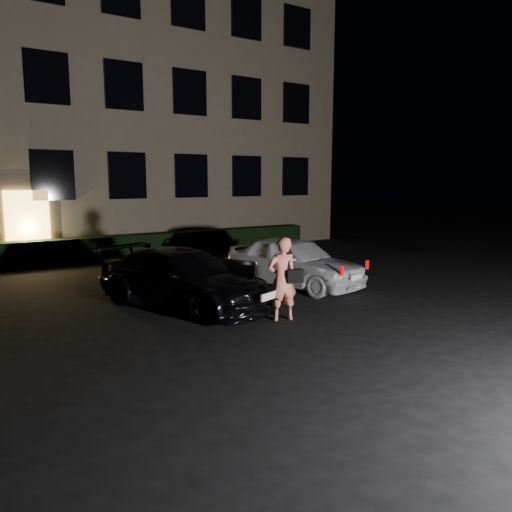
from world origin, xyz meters
TOP-DOWN VIEW (x-y plane):
  - ground at (0.00, 0.00)m, footprint 80.00×80.00m
  - building at (-0.00, 14.99)m, footprint 20.00×8.11m
  - hedge at (0.00, 10.50)m, footprint 15.00×0.70m
  - sedan at (-1.54, 2.84)m, footprint 3.27×4.83m
  - hatch at (1.87, 3.25)m, footprint 2.49×4.24m
  - man at (-0.31, 0.77)m, footprint 0.72×0.54m

SIDE VIEW (x-z plane):
  - ground at x=0.00m, z-range 0.00..0.00m
  - hedge at x=0.00m, z-range 0.00..0.85m
  - sedan at x=-1.54m, z-range 0.00..1.30m
  - hatch at x=1.87m, z-range 0.00..1.35m
  - man at x=-0.31m, z-range 0.00..1.71m
  - building at x=0.00m, z-range 0.00..12.00m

